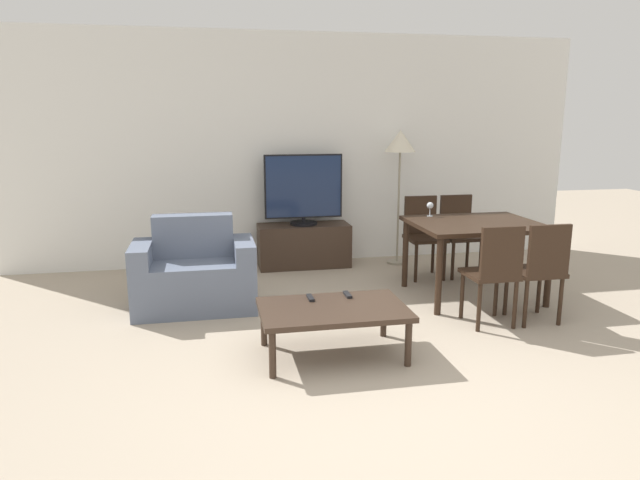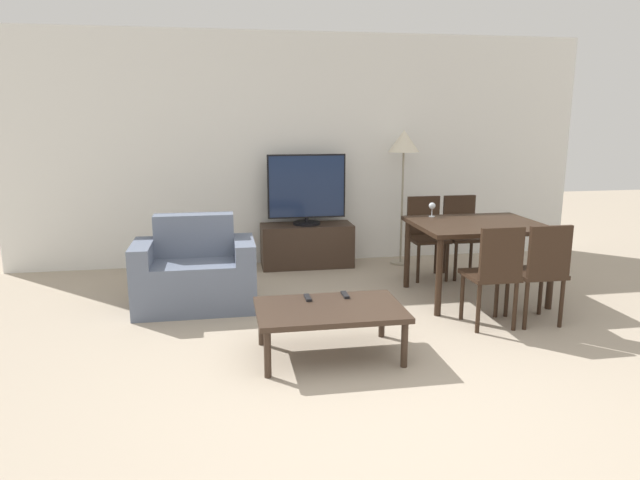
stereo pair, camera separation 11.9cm
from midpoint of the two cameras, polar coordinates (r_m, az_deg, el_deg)
ground_plane at (r=3.78m, az=7.48°, el=-15.46°), size 18.00×18.00×0.00m
wall_back at (r=6.87m, az=-1.23°, el=8.96°), size 6.90×0.06×2.70m
armchair at (r=5.40m, az=-11.75°, el=-3.37°), size 1.10×0.64×0.85m
tv_stand at (r=6.75m, az=-0.78°, el=-0.53°), size 1.07×0.43×0.50m
tv at (r=6.63m, az=-0.79°, el=5.04°), size 0.91×0.32×0.82m
coffee_table at (r=4.23m, az=1.79°, el=-7.22°), size 1.08×0.69×0.38m
dining_table at (r=5.71m, az=15.98°, el=0.84°), size 1.20×1.00×0.75m
dining_chair_near at (r=4.95m, az=17.69°, el=-2.96°), size 0.40×0.40×0.88m
dining_chair_far at (r=6.54m, az=14.52°, el=0.87°), size 0.40×0.40×0.88m
dining_chair_near_right at (r=5.16m, az=21.85°, el=-2.67°), size 0.40×0.40×0.88m
dining_chair_far_left at (r=6.38m, az=11.07°, el=0.75°), size 0.40×0.40×0.88m
floor_lamp at (r=6.78m, az=8.88°, el=9.14°), size 0.36×0.36×1.59m
remote_primary at (r=4.40m, az=-0.47°, el=-5.79°), size 0.04×0.15×0.02m
remote_secondary at (r=4.47m, az=3.29°, el=-5.49°), size 0.04×0.15×0.02m
wine_glass_left at (r=5.90m, az=11.72°, el=3.27°), size 0.07×0.07×0.15m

